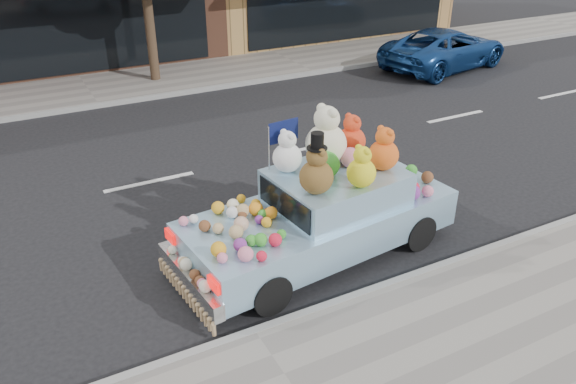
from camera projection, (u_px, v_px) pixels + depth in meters
ground at (150, 182)px, 11.17m from camera, size 120.00×120.00×0.00m
far_sidewalk at (88, 90)px, 16.22m from camera, size 60.00×3.00×0.12m
near_kerb at (255, 333)px, 7.23m from camera, size 60.00×0.12×0.13m
far_kerb at (99, 105)px, 15.04m from camera, size 60.00×0.12×0.13m
car_blue at (445, 49)px, 18.20m from camera, size 4.98×3.03×1.29m
art_car at (322, 207)px, 8.62m from camera, size 4.64×2.21×2.29m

